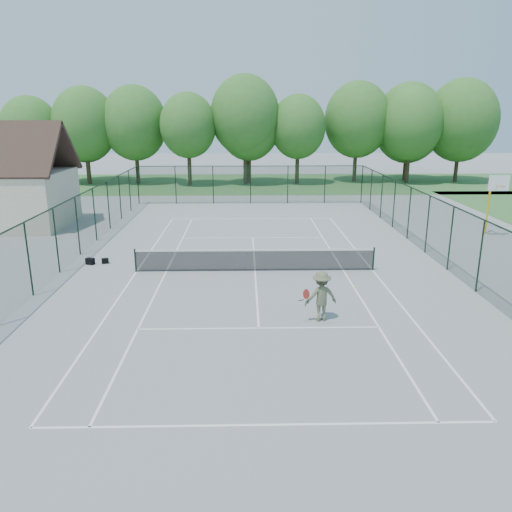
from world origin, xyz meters
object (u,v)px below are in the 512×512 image
(basketball_goal, at_px, (494,193))
(sports_bag_a, at_px, (90,261))
(tennis_net, at_px, (255,259))
(tennis_player, at_px, (321,296))

(basketball_goal, bearing_deg, sports_bag_a, -166.30)
(tennis_net, xyz_separation_m, tennis_player, (2.19, -5.74, 0.33))
(tennis_net, distance_m, tennis_player, 6.16)
(tennis_net, xyz_separation_m, sports_bag_a, (-7.96, 1.23, -0.42))
(tennis_player, bearing_deg, sports_bag_a, 145.54)
(tennis_net, height_order, tennis_player, tennis_player)
(tennis_net, bearing_deg, basketball_goal, 25.09)
(tennis_player, bearing_deg, basketball_goal, 46.03)
(tennis_net, distance_m, sports_bag_a, 8.07)
(basketball_goal, relative_size, sports_bag_a, 9.26)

